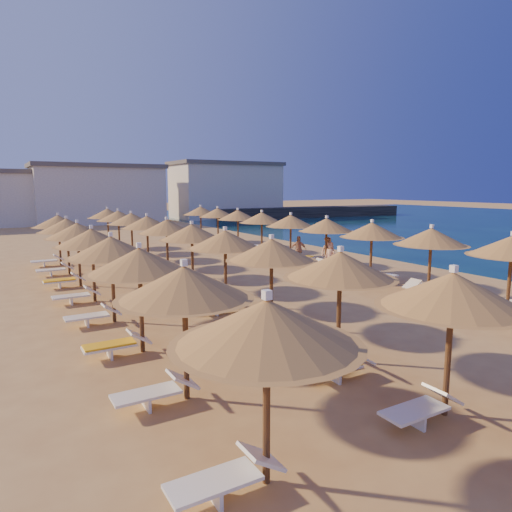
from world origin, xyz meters
TOP-DOWN VIEW (x-y plane):
  - ground at (0.00, 0.00)m, footprint 220.00×220.00m
  - jetty at (30.25, 41.09)m, footprint 30.25×7.12m
  - hotel_blocks at (2.83, 46.27)m, footprint 48.72×10.14m
  - parasol_row_east at (3.56, 2.58)m, footprint 2.95×39.14m
  - parasol_row_west at (-4.00, 2.58)m, footprint 2.95×39.14m
  - parasol_row_inland at (-8.23, 2.58)m, footprint 2.95×25.98m
  - loungers at (-1.82, 2.37)m, footprint 14.97×36.79m
  - beachgoer_c at (4.13, 7.53)m, footprint 1.02×0.89m
  - beachgoer_a at (3.25, 3.51)m, footprint 0.60×0.74m
  - beachgoer_b at (4.17, 4.82)m, footprint 0.85×1.01m

SIDE VIEW (x-z plane):
  - ground at x=0.00m, z-range 0.00..0.00m
  - loungers at x=-1.82m, z-range 0.01..0.67m
  - jetty at x=30.25m, z-range 0.00..1.50m
  - beachgoer_c at x=4.13m, z-range 0.00..1.65m
  - beachgoer_a at x=3.25m, z-range 0.00..1.75m
  - beachgoer_b at x=4.17m, z-range 0.00..1.84m
  - parasol_row_east at x=3.56m, z-range 1.00..4.06m
  - parasol_row_west at x=-4.00m, z-range 1.00..4.06m
  - parasol_row_inland at x=-8.23m, z-range 1.00..4.06m
  - hotel_blocks at x=2.83m, z-range -0.35..7.75m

